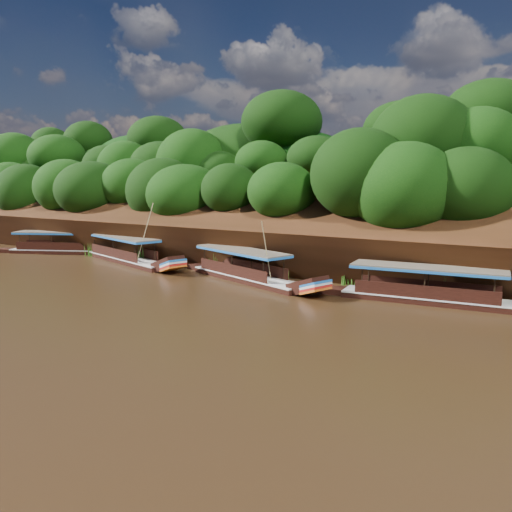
# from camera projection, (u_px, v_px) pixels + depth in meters

# --- Properties ---
(ground) EXTENTS (160.00, 160.00, 0.00)m
(ground) POSITION_uv_depth(u_px,v_px,m) (187.00, 299.00, 32.79)
(ground) COLOR black
(ground) RESTS_ON ground
(riverbank) EXTENTS (120.00, 30.06, 19.40)m
(riverbank) POSITION_uv_depth(u_px,v_px,m) (329.00, 237.00, 51.50)
(riverbank) COLOR black
(riverbank) RESTS_ON ground
(boat_0) EXTENTS (14.34, 3.50, 5.73)m
(boat_0) POSITION_uv_depth(u_px,v_px,m) (451.00, 297.00, 31.12)
(boat_0) COLOR black
(boat_0) RESTS_ON ground
(boat_1) EXTENTS (13.72, 6.22, 5.33)m
(boat_1) POSITION_uv_depth(u_px,v_px,m) (253.00, 275.00, 38.01)
(boat_1) COLOR black
(boat_1) RESTS_ON ground
(boat_2) EXTENTS (15.49, 6.31, 6.23)m
(boat_2) POSITION_uv_depth(u_px,v_px,m) (131.00, 257.00, 46.90)
(boat_2) COLOR black
(boat_2) RESTS_ON ground
(boat_3) EXTENTS (12.49, 7.28, 2.75)m
(boat_3) POSITION_uv_depth(u_px,v_px,m) (68.00, 248.00, 53.41)
(boat_3) COLOR black
(boat_3) RESTS_ON ground
(reeds) EXTENTS (50.30, 2.55, 2.02)m
(reeds) POSITION_uv_depth(u_px,v_px,m) (236.00, 263.00, 42.02)
(reeds) COLOR #386D1B
(reeds) RESTS_ON ground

